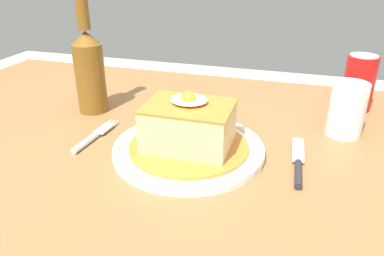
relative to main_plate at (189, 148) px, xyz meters
name	(u,v)px	position (x,y,z in m)	size (l,w,h in m)	color
dining_table	(219,188)	(0.05, 0.05, -0.11)	(1.50, 0.81, 0.73)	olive
main_plate	(189,148)	(0.00, 0.00, 0.00)	(0.27, 0.27, 0.02)	white
sandwich_meal	(189,128)	(0.00, 0.00, 0.04)	(0.21, 0.21, 0.11)	orange
fork	(92,138)	(-0.19, -0.01, 0.00)	(0.02, 0.14, 0.01)	silver
knife	(298,166)	(0.19, 0.00, 0.00)	(0.02, 0.17, 0.01)	#262628
soda_can	(359,83)	(0.30, 0.31, 0.05)	(0.07, 0.07, 0.12)	red
beer_bottle_amber	(89,67)	(-0.26, 0.13, 0.09)	(0.06, 0.06, 0.27)	brown
drinking_glass	(346,113)	(0.27, 0.16, 0.04)	(0.07, 0.07, 0.10)	silver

